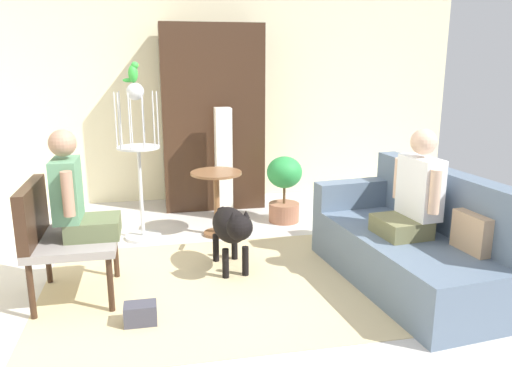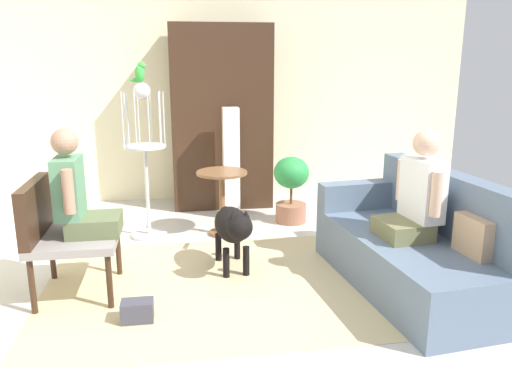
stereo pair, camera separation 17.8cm
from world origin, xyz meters
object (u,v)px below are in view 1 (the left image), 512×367
bird_cage_stand (139,158)px  parrot (133,73)px  person_on_couch (414,193)px  round_end_table (217,192)px  couch (412,245)px  armoire_cabinet (212,118)px  potted_plant (284,185)px  person_on_armchair (75,196)px  column_lamp (224,164)px  handbag (141,314)px  armchair (56,230)px  dog (231,227)px

bird_cage_stand → parrot: parrot is taller
person_on_couch → round_end_table: size_ratio=1.25×
couch → armoire_cabinet: 2.97m
person_on_couch → potted_plant: bearing=108.2°
person_on_armchair → column_lamp: (1.34, 1.76, -0.17)m
person_on_couch → round_end_table: (-1.37, 1.46, -0.30)m
parrot → handbag: parrot is taller
bird_cage_stand → column_lamp: bird_cage_stand is taller
couch → bird_cage_stand: bird_cage_stand is taller
person_on_couch → bird_cage_stand: bearing=144.5°
armchair → person_on_armchair: (0.16, 0.00, 0.26)m
person_on_armchair → column_lamp: 2.22m
parrot → armchair: bearing=-115.3°
armchair → dog: (1.34, 0.23, -0.14)m
couch → armoire_cabinet: bearing=117.1°
bird_cage_stand → armoire_cabinet: bearing=51.8°
couch → armchair: couch is taller
couch → armchair: size_ratio=2.10×
armchair → column_lamp: bearing=49.7°
armoire_cabinet → person_on_armchair: bearing=-119.1°
dog → person_on_couch: bearing=-21.2°
armoire_cabinet → armchair: bearing=-122.0°
bird_cage_stand → person_on_couch: bearing=-35.5°
couch → potted_plant: bearing=109.6°
couch → dog: 1.48m
person_on_couch → person_on_armchair: bearing=173.4°
round_end_table → bird_cage_stand: (-0.75, 0.05, 0.37)m
parrot → dog: bearing=-51.9°
person_on_couch → armoire_cabinet: bearing=116.2°
dog → armoire_cabinet: 2.18m
potted_plant → armoire_cabinet: (-0.69, 0.83, 0.67)m
person_on_couch → column_lamp: (-1.21, 2.05, -0.14)m
column_lamp → dog: bearing=-95.5°
person_on_armchair → round_end_table: (1.18, 1.17, -0.34)m
armchair → column_lamp: size_ratio=0.72×
armchair → round_end_table: 1.78m
person_on_couch → dog: (-1.36, 0.53, -0.36)m
round_end_table → column_lamp: column_lamp is taller
round_end_table → couch: bearing=-45.4°
handbag → parrot: bearing=90.6°
round_end_table → handbag: (-0.74, -1.69, -0.38)m
armoire_cabinet → couch: bearing=-62.9°
round_end_table → armoire_cabinet: (0.10, 1.13, 0.63)m
armchair → armoire_cabinet: 2.76m
armchair → armoire_cabinet: armoire_cabinet is taller
couch → person_on_couch: size_ratio=2.26×
couch → dog: (-1.40, 0.49, 0.08)m
bird_cage_stand → handbag: bearing=-89.7°
column_lamp → parrot: bearing=-149.4°
person_on_couch → column_lamp: bearing=120.6°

